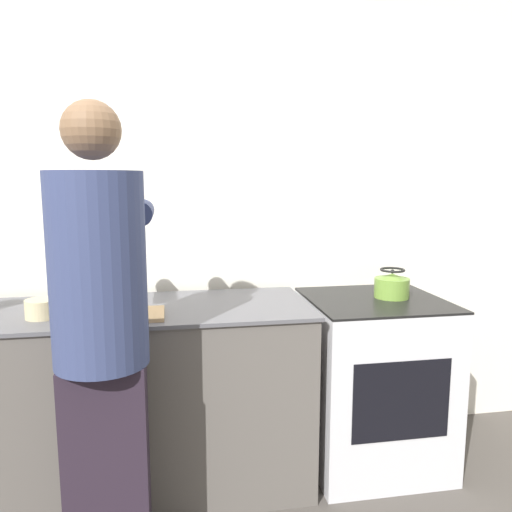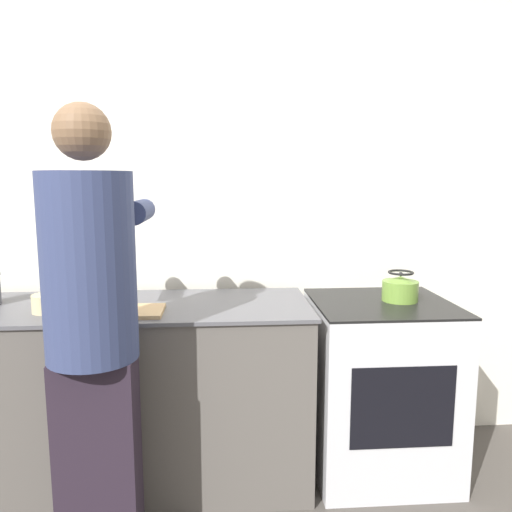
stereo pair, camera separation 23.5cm
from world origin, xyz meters
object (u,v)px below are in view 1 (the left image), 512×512
at_px(person, 101,329).
at_px(bowl_prep, 42,309).
at_px(cutting_board, 124,315).
at_px(knife, 116,312).
at_px(kettle, 392,285).
at_px(oven, 372,381).

distance_m(person, bowl_prep, 0.52).
bearing_deg(person, cutting_board, 82.14).
height_order(person, bowl_prep, person).
relative_size(person, cutting_board, 5.14).
bearing_deg(knife, person, -69.71).
relative_size(cutting_board, knife, 1.91).
bearing_deg(bowl_prep, knife, -7.97).
distance_m(knife, kettle, 1.41).
bearing_deg(bowl_prep, cutting_board, -8.35).
bearing_deg(kettle, person, -158.20).
distance_m(cutting_board, knife, 0.04).
bearing_deg(cutting_board, kettle, 8.17).
xyz_separation_m(knife, bowl_prep, (-0.32, 0.05, 0.02)).
bearing_deg(person, kettle, 21.80).
relative_size(kettle, bowl_prep, 1.30).
xyz_separation_m(person, kettle, (1.41, 0.57, -0.01)).
height_order(cutting_board, knife, knife).
height_order(person, kettle, person).
distance_m(oven, bowl_prep, 1.71).
relative_size(knife, kettle, 1.00).
bearing_deg(knife, bowl_prep, -165.58).
bearing_deg(knife, kettle, 30.03).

